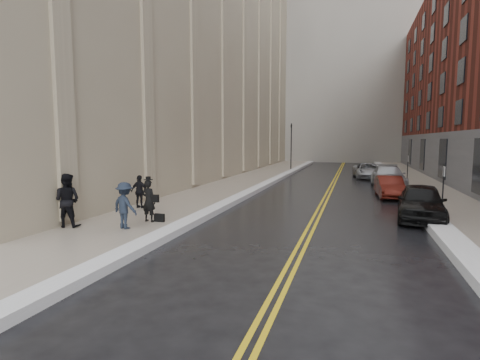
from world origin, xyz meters
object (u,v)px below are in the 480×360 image
Objects in this scene: car_silver_far at (368,171)px; pedestrian_a at (67,200)px; car_black at (421,202)px; car_maroon at (389,187)px; pedestrian_c at (140,192)px; car_silver_near at (388,176)px; pedestrian_b at (125,205)px; pedestrian_main at (149,201)px.

pedestrian_a reaches higher than car_silver_far.
car_black is 2.25× the size of pedestrian_a.
pedestrian_c reaches higher than car_maroon.
car_silver_far is at bearing 99.00° from car_silver_near.
car_silver_near is 3.11× the size of pedestrian_b.
pedestrian_c is at bearing -44.70° from pedestrian_main.
pedestrian_main is at bearing -118.47° from car_silver_far.
car_silver_far reaches higher than car_maroon.
pedestrian_b is (-10.05, -11.92, 0.37)m from car_maroon.
pedestrian_c is at bearing -149.55° from car_maroon.
pedestrian_a reaches higher than pedestrian_c.
pedestrian_b is 4.23m from pedestrian_c.
pedestrian_a reaches higher than car_maroon.
car_silver_near is at bearing -135.87° from pedestrian_a.
car_black is at bearing -89.92° from car_silver_near.
pedestrian_main is at bearing -155.60° from pedestrian_a.
car_silver_near is 20.07m from pedestrian_b.
pedestrian_main is at bearing -152.13° from car_black.
pedestrian_b is at bearing 114.19° from pedestrian_c.
pedestrian_a is (-11.40, -23.85, 0.48)m from car_silver_far.
car_silver_far is (-1.60, 17.92, -0.10)m from car_black.
pedestrian_main reaches higher than pedestrian_c.
pedestrian_a is (-12.61, -17.57, 0.38)m from car_silver_near.
car_black is 1.17× the size of car_maroon.
car_silver_near is 6.40m from car_silver_far.
car_black is at bearing -165.67° from pedestrian_a.
car_silver_near is 18.04m from pedestrian_c.
car_black is at bearing -87.43° from car_maroon.
car_silver_near is 18.85m from pedestrian_main.
pedestrian_c is (-2.00, 2.55, -0.05)m from pedestrian_main.
car_silver_near reaches higher than car_silver_far.
car_black is 0.93× the size of car_silver_far.
car_black is 17.99m from car_silver_far.
car_maroon is 2.31× the size of pedestrian_main.
pedestrian_a is at bearing -122.02° from car_silver_far.
pedestrian_a is 1.27× the size of pedestrian_c.
car_maroon is at bearing -146.27° from pedestrian_c.
car_silver_far is at bearing 90.47° from car_maroon.
pedestrian_a is at bearing 41.82° from pedestrian_main.
car_black is 14.30m from pedestrian_a.
car_maroon is 2.25× the size of pedestrian_b.
car_silver_far is at bearing -119.78° from pedestrian_c.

